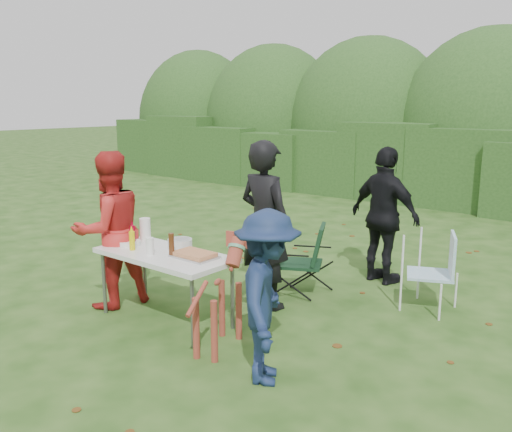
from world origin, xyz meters
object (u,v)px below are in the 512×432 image
Objects in this scene: lawn_chair at (430,271)px; person_black_puffy at (385,216)px; person_red_jacket at (110,230)px; dog at (218,298)px; ketchup_bottle at (133,236)px; person_cook at (265,225)px; folding_table at (165,258)px; child at (267,297)px; camping_chair at (301,260)px; mustard_bottle at (132,241)px; paper_towel_roll at (145,230)px; beer_bottle at (171,245)px.

person_black_puffy is at bearing -57.05° from lawn_chair.
lawn_chair is (2.84, 2.11, -0.43)m from person_red_jacket.
dog is 1.40m from ketchup_bottle.
person_cook is 1.27m from dog.
folding_table is 6.82× the size of ketchup_bottle.
camping_chair is (-0.93, 1.85, -0.28)m from child.
child is (1.58, -0.31, 0.03)m from folding_table.
child is 2.42m from lawn_chair.
child is 1.63× the size of lawn_chair.
mustard_bottle is 0.38m from paper_towel_roll.
person_cook is 1.07× the size of person_red_jacket.
folding_table is at bearing 78.38° from person_black_puffy.
folding_table is 5.77× the size of paper_towel_roll.
person_black_puffy reaches higher than dog.
child is 1.94m from mustard_bottle.
camping_chair is 1.46m from lawn_chair.
paper_towel_roll is at bearing 119.06° from mustard_bottle.
folding_table is 0.51m from ketchup_bottle.
folding_table is at bearing 21.56° from lawn_chair.
beer_bottle reaches higher than folding_table.
person_red_jacket is 7.93× the size of ketchup_bottle.
lawn_chair is at bearing 36.02° from paper_towel_roll.
beer_bottle is at bearing 74.94° from person_cook.
child reaches higher than paper_towel_roll.
beer_bottle is (-0.50, -1.58, 0.43)m from camping_chair.
person_black_puffy is at bearing -144.89° from camping_chair.
mustard_bottle is 0.51m from beer_bottle.
person_black_puffy is 1.67× the size of dog.
camping_chair is 3.62× the size of beer_bottle.
mustard_bottle is at bearing 91.11° from person_red_jacket.
person_red_jacket is at bearing -138.32° from paper_towel_roll.
paper_towel_roll reaches higher than beer_bottle.
paper_towel_roll is (-0.05, 0.22, 0.02)m from ketchup_bottle.
person_red_jacket is 1.01× the size of person_black_puffy.
folding_table is 0.91m from dog.
ketchup_bottle is (-1.35, 0.11, 0.36)m from dog.
ketchup_bottle is 0.64m from beer_bottle.
person_red_jacket is 0.98m from beer_bottle.
child is (0.38, -2.90, -0.15)m from person_black_puffy.
person_red_jacket is 2.01× the size of camping_chair.
paper_towel_roll is at bearing 103.33° from ketchup_bottle.
person_cook is (0.53, 1.00, 0.25)m from folding_table.
camping_chair is at bearing 48.68° from paper_towel_roll.
mustard_bottle is (-2.37, -2.18, 0.40)m from lawn_chair.
person_black_puffy is at bearing -22.97° from dog.
paper_towel_roll is (0.29, 0.26, -0.00)m from person_red_jacket.
dog is at bearing -7.52° from beer_bottle.
person_black_puffy is (0.67, 1.59, -0.07)m from person_cook.
folding_table is 2.86m from person_black_puffy.
child is at bearing 110.81° from person_black_puffy.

